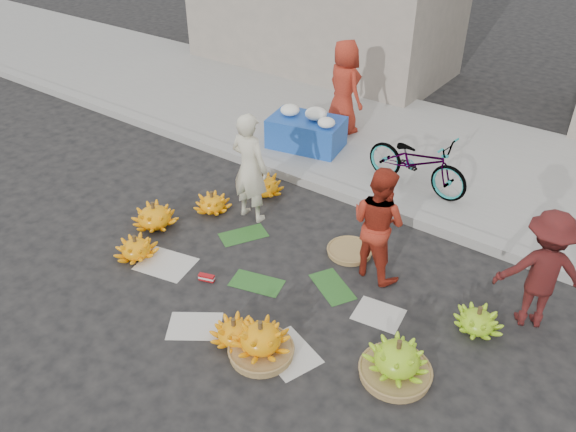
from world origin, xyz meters
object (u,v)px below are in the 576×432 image
Objects in this scene: flower_table at (307,131)px; bicycle at (417,162)px; banana_bunch_0 at (154,216)px; vendor_cream at (250,168)px; banana_bunch_4 at (397,361)px.

flower_table is 0.82× the size of bicycle.
banana_bunch_0 is 1.53m from vendor_cream.
banana_bunch_0 is 0.57× the size of flower_table.
banana_bunch_4 is 0.45× the size of vendor_cream.
banana_bunch_0 is 3.23m from flower_table.
bicycle is at bearing -15.88° from flower_table.
bicycle reaches higher than banana_bunch_0.
bicycle is at bearing -129.16° from vendor_cream.
vendor_cream is at bearing 46.91° from banana_bunch_0.
flower_table is at bearing 82.37° from banana_bunch_0.
banana_bunch_4 is at bearing 155.10° from vendor_cream.
banana_bunch_4 is 3.74m from bicycle.
vendor_cream reaches higher than flower_table.
vendor_cream reaches higher than banana_bunch_0.
banana_bunch_4 is at bearing -56.26° from flower_table.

